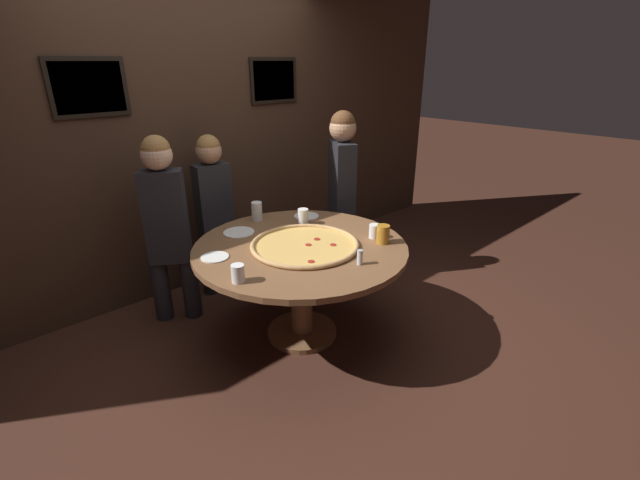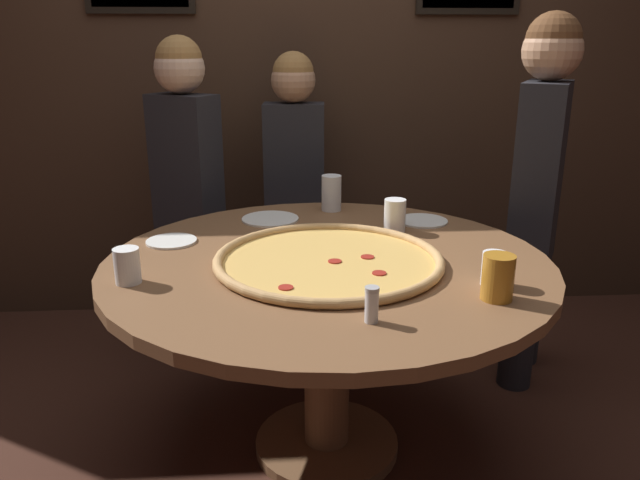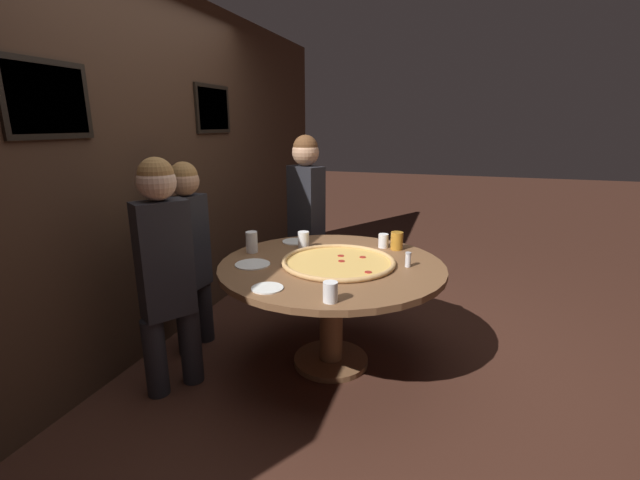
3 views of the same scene
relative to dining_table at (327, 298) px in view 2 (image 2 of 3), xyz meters
name	(u,v)px [view 2 (image 2 of 3)]	position (x,y,z in m)	size (l,w,h in m)	color
ground_plane	(327,447)	(0.00, 0.00, -0.60)	(24.00, 24.00, 0.00)	#422319
back_wall	(307,66)	(0.00, 1.34, 0.71)	(6.40, 0.08, 2.60)	#3D281C
dining_table	(327,298)	(0.00, 0.00, 0.00)	(1.49, 1.49, 0.74)	brown
giant_pizza	(329,260)	(0.00, -0.05, 0.15)	(0.75, 0.75, 0.03)	#EAB75B
drink_cup_by_shaker	(331,193)	(0.07, 0.61, 0.22)	(0.08, 0.08, 0.15)	white
drink_cup_centre_back	(395,215)	(0.28, 0.30, 0.20)	(0.08, 0.08, 0.12)	white
drink_cup_beside_pizza	(494,269)	(0.47, -0.26, 0.19)	(0.07, 0.07, 0.10)	white
drink_cup_near_right	(127,266)	(-0.61, -0.17, 0.20)	(0.08, 0.08, 0.11)	white
drink_cup_far_right	(498,277)	(0.45, -0.36, 0.21)	(0.09, 0.09, 0.13)	#BC7A23
white_plate_right_side	(171,241)	(-0.55, 0.22, 0.15)	(0.18, 0.18, 0.01)	white
white_plate_beside_cup	(422,221)	(0.41, 0.41, 0.15)	(0.20, 0.20, 0.01)	white
white_plate_near_front	(270,219)	(-0.19, 0.48, 0.15)	(0.23, 0.23, 0.01)	white
condiment_shaker	(372,304)	(0.08, -0.49, 0.19)	(0.04, 0.04, 0.10)	silver
diner_centre_back	(187,180)	(-0.57, 0.86, 0.23)	(0.37, 0.31, 1.45)	#232328
diner_far_left	(295,179)	(-0.08, 1.03, 0.19)	(0.35, 0.21, 1.38)	#232328
diner_far_right	(538,183)	(0.91, 0.50, 0.27)	(0.31, 0.40, 1.54)	#232328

